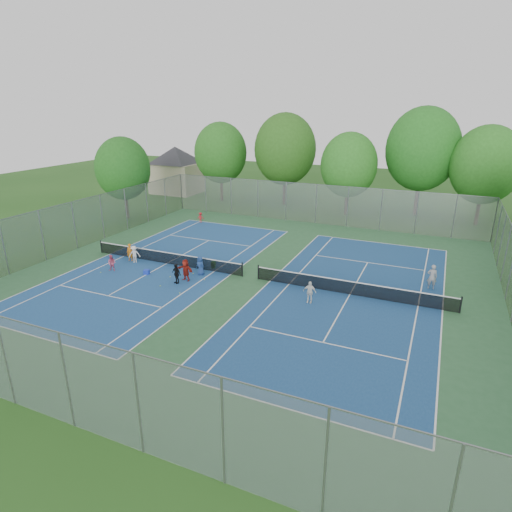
{
  "coord_description": "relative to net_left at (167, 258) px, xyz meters",
  "views": [
    {
      "loc": [
        11.56,
        -25.19,
        11.44
      ],
      "look_at": [
        0.0,
        1.0,
        1.3
      ],
      "focal_mm": 30.0,
      "sensor_mm": 36.0,
      "label": 1
    }
  ],
  "objects": [
    {
      "name": "tennis_ball_7",
      "position": [
        3.24,
        -2.09,
        -0.42
      ],
      "size": [
        0.07,
        0.07,
        0.07
      ],
      "primitive_type": "sphere",
      "color": "#B6D832",
      "rests_on": "ground"
    },
    {
      "name": "tennis_ball_1",
      "position": [
        3.97,
        -4.26,
        -0.42
      ],
      "size": [
        0.07,
        0.07,
        0.07
      ],
      "primitive_type": "sphere",
      "color": "#D6F238",
      "rests_on": "ground"
    },
    {
      "name": "court_pad",
      "position": [
        7.0,
        0.0,
        -0.45
      ],
      "size": [
        32.0,
        32.0,
        0.01
      ],
      "primitive_type": "cube",
      "color": "#2C5D36",
      "rests_on": "ground"
    },
    {
      "name": "net_right",
      "position": [
        14.0,
        0.0,
        0.0
      ],
      "size": [
        12.87,
        0.1,
        0.91
      ],
      "primitive_type": "cube",
      "color": "black",
      "rests_on": "ground"
    },
    {
      "name": "fence_south",
      "position": [
        7.0,
        -16.0,
        1.54
      ],
      "size": [
        32.0,
        0.1,
        4.0
      ],
      "primitive_type": "cube",
      "color": "gray",
      "rests_on": "ground"
    },
    {
      "name": "child_far_baseline",
      "position": [
        -3.88,
        11.55,
        0.07
      ],
      "size": [
        0.75,
        0.52,
        1.06
      ],
      "primitive_type": "imported",
      "rotation": [
        0.0,
        0.0,
        3.34
      ],
      "color": "red",
      "rests_on": "ground"
    },
    {
      "name": "student_d",
      "position": [
        2.83,
        -2.88,
        0.24
      ],
      "size": [
        0.87,
        0.55,
        1.38
      ],
      "primitive_type": "imported",
      "rotation": [
        0.0,
        0.0,
        -0.27
      ],
      "color": "black",
      "rests_on": "ground"
    },
    {
      "name": "tree_nc",
      "position": [
        9.0,
        21.0,
        4.94
      ],
      "size": [
        6.0,
        6.0,
        8.85
      ],
      "color": "#443326",
      "rests_on": "ground"
    },
    {
      "name": "tennis_ball_5",
      "position": [
        1.82,
        -2.22,
        -0.42
      ],
      "size": [
        0.07,
        0.07,
        0.07
      ],
      "primitive_type": "sphere",
      "color": "#C2CE30",
      "rests_on": "ground"
    },
    {
      "name": "tree_nr",
      "position": [
        16.0,
        24.0,
        6.59
      ],
      "size": [
        7.6,
        7.6,
        11.42
      ],
      "color": "#443326",
      "rests_on": "ground"
    },
    {
      "name": "ball_hopper",
      "position": [
        3.71,
        0.63,
        -0.2
      ],
      "size": [
        0.29,
        0.29,
        0.5
      ],
      "primitive_type": "cube",
      "rotation": [
        0.0,
        0.0,
        0.12
      ],
      "color": "green",
      "rests_on": "ground"
    },
    {
      "name": "tennis_ball_8",
      "position": [
        3.0,
        -1.06,
        -0.42
      ],
      "size": [
        0.07,
        0.07,
        0.07
      ],
      "primitive_type": "sphere",
      "color": "#BBCF30",
      "rests_on": "ground"
    },
    {
      "name": "tennis_ball_4",
      "position": [
        2.14,
        -3.82,
        -0.42
      ],
      "size": [
        0.07,
        0.07,
        0.07
      ],
      "primitive_type": "sphere",
      "color": "#BEE936",
      "rests_on": "ground"
    },
    {
      "name": "student_a",
      "position": [
        -2.94,
        -0.6,
        0.23
      ],
      "size": [
        0.56,
        0.42,
        1.38
      ],
      "primitive_type": "imported",
      "rotation": [
        0.0,
        0.0,
        0.2
      ],
      "color": "orange",
      "rests_on": "ground"
    },
    {
      "name": "court_right",
      "position": [
        14.0,
        0.0,
        -0.44
      ],
      "size": [
        10.97,
        23.77,
        0.01
      ],
      "primitive_type": "cube",
      "color": "navy",
      "rests_on": "court_pad"
    },
    {
      "name": "net_left",
      "position": [
        0.0,
        0.0,
        0.0
      ],
      "size": [
        12.87,
        0.1,
        0.91
      ],
      "primitive_type": "cube",
      "color": "black",
      "rests_on": "ground"
    },
    {
      "name": "tree_nl",
      "position": [
        1.0,
        23.0,
        6.09
      ],
      "size": [
        7.2,
        7.2,
        10.69
      ],
      "color": "#443326",
      "rests_on": "ground"
    },
    {
      "name": "student_b",
      "position": [
        -2.75,
        -2.84,
        0.15
      ],
      "size": [
        0.69,
        0.6,
        1.22
      ],
      "primitive_type": "imported",
      "rotation": [
        0.0,
        0.0,
        0.27
      ],
      "color": "#DD5577",
      "rests_on": "ground"
    },
    {
      "name": "ground",
      "position": [
        7.0,
        0.0,
        -0.46
      ],
      "size": [
        120.0,
        120.0,
        0.0
      ],
      "primitive_type": "plane",
      "color": "#235019",
      "rests_on": "ground"
    },
    {
      "name": "student_f",
      "position": [
        3.14,
        -2.21,
        0.31
      ],
      "size": [
        1.48,
        0.7,
        1.54
      ],
      "primitive_type": "imported",
      "rotation": [
        0.0,
        0.0,
        -0.18
      ],
      "color": "maroon",
      "rests_on": "ground"
    },
    {
      "name": "tennis_ball_9",
      "position": [
        -0.32,
        -2.27,
        -0.42
      ],
      "size": [
        0.07,
        0.07,
        0.07
      ],
      "primitive_type": "sphere",
      "color": "#B2C22D",
      "rests_on": "ground"
    },
    {
      "name": "tennis_ball_2",
      "position": [
        -3.24,
        -3.52,
        -0.42
      ],
      "size": [
        0.07,
        0.07,
        0.07
      ],
      "primitive_type": "sphere",
      "color": "#B9DE33",
      "rests_on": "ground"
    },
    {
      "name": "ball_crate",
      "position": [
        -0.09,
        -2.35,
        -0.29
      ],
      "size": [
        0.49,
        0.49,
        0.33
      ],
      "primitive_type": "cube",
      "rotation": [
        0.0,
        0.0,
        0.36
      ],
      "color": "#1A36C8",
      "rests_on": "ground"
    },
    {
      "name": "house",
      "position": [
        -15.0,
        24.0,
        3.76
      ],
      "size": [
        11.03,
        11.03,
        7.3
      ],
      "color": "#B7A88C",
      "rests_on": "ground"
    },
    {
      "name": "court_left",
      "position": [
        0.0,
        0.0,
        -0.44
      ],
      "size": [
        10.97,
        23.77,
        0.01
      ],
      "primitive_type": "cube",
      "color": "navy",
      "rests_on": "court_pad"
    },
    {
      "name": "fence_north",
      "position": [
        7.0,
        16.0,
        1.54
      ],
      "size": [
        32.0,
        0.1,
        4.0
      ],
      "primitive_type": "cube",
      "color": "gray",
      "rests_on": "ground"
    },
    {
      "name": "student_e",
      "position": [
        3.52,
        -0.89,
        0.24
      ],
      "size": [
        0.77,
        0.6,
        1.39
      ],
      "primitive_type": "imported",
      "rotation": [
        0.0,
        0.0,
        -0.26
      ],
      "color": "navy",
      "rests_on": "ground"
    },
    {
      "name": "fence_west",
      "position": [
        -9.0,
        0.0,
        1.54
      ],
      "size": [
        0.1,
        32.0,
        4.0
      ],
      "primitive_type": "cube",
      "rotation": [
        0.0,
        0.0,
        1.57
      ],
      "color": "gray",
      "rests_on": "ground"
    },
    {
      "name": "student_c",
      "position": [
        -2.39,
        -0.76,
        0.21
      ],
      "size": [
        0.99,
        0.9,
        1.33
      ],
      "primitive_type": "imported",
      "rotation": [
        0.0,
        0.0,
        0.61
      ],
      "color": "white",
      "rests_on": "ground"
    },
    {
      "name": "tennis_ball_0",
      "position": [
        4.3,
        -1.69,
        -0.42
      ],
      "size": [
        0.07,
        0.07,
        0.07
      ],
      "primitive_type": "sphere",
      "color": "yellow",
      "rests_on": "ground"
    },
    {
      "name": "tennis_ball_3",
      "position": [
        1.95,
        -1.51,
        -0.42
      ],
      "size": [
        0.07,
        0.07,
        0.07
      ],
      "primitive_type": "sphere",
      "color": "#B1D832",
      "rests_on": "ground"
    },
    {
      "name": "tree_nw",
      "position": [
        -7.0,
        22.0,
        5.44
      ],
      "size": [
        6.4,
        6.4,
        9.58
      ],
      "color": "#443326",
      "rests_on": "ground"
    },
    {
      "name": "instructor",
      "position": [
        18.66,
        3.08,
        0.39
      ],
      "size": [
        0.67,
        0.48,
        1.7
      ],
      "primitive_type": "imported",
      "rotation": [
        0.0,
        0.0,
        3.27
      ],
      "color": "gray",
      "rests_on": "ground"
    },
    {
      "name": "tennis_ball_6",
      "position": [
        -4.03,
        -1.33,
        -0.42
      ],
      "size": [
        0.07,
        0.07,
        0.07
      ],
      "primitive_type": "sphere",
      "color": "#E5F438",
      "rests_on": "ground"
    },
    {
      "name": "teen_court_b",
      "position": [
        11.95,
        -2.14,
        0.25
      ],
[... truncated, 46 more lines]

